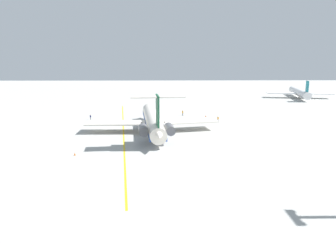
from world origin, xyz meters
TOP-DOWN VIEW (x-y plane):
  - ground at (0.00, 0.00)m, footprint 343.44×343.44m
  - main_jetliner at (3.28, 12.78)m, footprint 39.36×34.79m
  - airliner_far_left at (-64.45, 79.48)m, footprint 30.02×29.84m
  - ground_crew_near_nose at (-9.76, 31.90)m, footprint 0.27×0.43m
  - ground_crew_near_tail at (-13.86, -7.21)m, footprint 0.27×0.42m
  - ground_crew_portside at (-20.01, 21.89)m, footprint 0.34×0.36m
  - safety_cone_nose at (-17.83, 29.29)m, footprint 0.40×0.40m
  - safety_cone_wingtip at (22.10, -2.31)m, footprint 0.40×0.40m
  - taxiway_centreline at (2.19, 4.98)m, footprint 86.59×11.70m

SIDE VIEW (x-z plane):
  - ground at x=0.00m, z-range 0.00..0.00m
  - taxiway_centreline at x=2.19m, z-range 0.00..0.01m
  - safety_cone_nose at x=-17.83m, z-range 0.00..0.55m
  - safety_cone_wingtip at x=22.10m, z-range 0.00..0.55m
  - ground_crew_near_tail at x=-13.86m, z-range 0.22..1.88m
  - ground_crew_near_nose at x=-9.76m, z-range 0.23..1.95m
  - ground_crew_portside at x=-20.01m, z-range 0.24..2.07m
  - airliner_far_left at x=-64.45m, z-range -1.85..7.14m
  - main_jetliner at x=3.28m, z-range -2.60..8.86m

